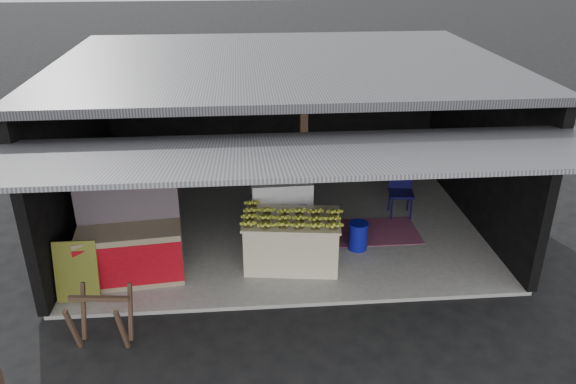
{
  "coord_description": "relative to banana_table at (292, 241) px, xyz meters",
  "views": [
    {
      "loc": [
        -0.66,
        -6.55,
        4.88
      ],
      "look_at": [
        0.02,
        1.56,
        1.1
      ],
      "focal_mm": 35.0,
      "sensor_mm": 36.0,
      "label": 1
    }
  ],
  "objects": [
    {
      "name": "banana_table",
      "position": [
        0.0,
        0.0,
        0.0
      ],
      "size": [
        1.6,
        1.11,
        0.82
      ],
      "rotation": [
        0.0,
        0.0,
        -0.13
      ],
      "color": "silver",
      "rests_on": "concrete_slab"
    },
    {
      "name": "neighbor_stall",
      "position": [
        -2.44,
        -0.22,
        0.06
      ],
      "size": [
        1.57,
        0.83,
        1.56
      ],
      "rotation": [
        0.0,
        0.0,
        0.1
      ],
      "color": "#998466",
      "rests_on": "concrete_slab"
    },
    {
      "name": "plastic_chair",
      "position": [
        2.17,
        1.61,
        0.13
      ],
      "size": [
        0.48,
        0.48,
        0.91
      ],
      "rotation": [
        0.0,
        0.0,
        -0.12
      ],
      "color": "#0C0B3C",
      "rests_on": "concrete_slab"
    },
    {
      "name": "concrete_slab",
      "position": [
        -0.04,
        1.42,
        -0.44
      ],
      "size": [
        7.0,
        5.0,
        0.06
      ],
      "primitive_type": "cube",
      "color": "gray",
      "rests_on": "ground"
    },
    {
      "name": "white_crate",
      "position": [
        -0.1,
        0.88,
        0.14
      ],
      "size": [
        1.01,
        0.7,
        1.1
      ],
      "rotation": [
        0.0,
        0.0,
        0.03
      ],
      "color": "white",
      "rests_on": "concrete_slab"
    },
    {
      "name": "banana_pile",
      "position": [
        -0.0,
        0.0,
        0.49
      ],
      "size": [
        1.47,
        1.0,
        0.16
      ],
      "primitive_type": null,
      "rotation": [
        0.0,
        0.0,
        -0.13
      ],
      "color": "yellow",
      "rests_on": "banana_table"
    },
    {
      "name": "magenta_rug",
      "position": [
        1.57,
        0.92,
        -0.41
      ],
      "size": [
        1.51,
        1.01,
        0.01
      ],
      "primitive_type": "cube",
      "rotation": [
        0.0,
        0.0,
        0.01
      ],
      "color": "#791A4B",
      "rests_on": "concrete_slab"
    },
    {
      "name": "sawhorse",
      "position": [
        -2.57,
        -1.66,
        0.0
      ],
      "size": [
        0.77,
        0.72,
        0.75
      ],
      "rotation": [
        0.0,
        0.0,
        -0.11
      ],
      "color": "#463023",
      "rests_on": "ground"
    },
    {
      "name": "ground",
      "position": [
        -0.04,
        -1.08,
        -0.47
      ],
      "size": [
        80.0,
        80.0,
        0.0
      ],
      "primitive_type": "plane",
      "color": "black",
      "rests_on": "ground"
    },
    {
      "name": "picture_frames",
      "position": [
        -0.2,
        3.82,
        1.46
      ],
      "size": [
        1.62,
        0.04,
        0.46
      ],
      "color": "black",
      "rests_on": "shophouse"
    },
    {
      "name": "water_barrel",
      "position": [
        1.14,
        0.37,
        -0.19
      ],
      "size": [
        0.31,
        0.31,
        0.45
      ],
      "primitive_type": "cylinder",
      "color": "#0D1398",
      "rests_on": "concrete_slab"
    },
    {
      "name": "shophouse",
      "position": [
        -0.04,
        1.74,
        1.63
      ],
      "size": [
        7.4,
        7.29,
        3.02
      ],
      "color": "black",
      "rests_on": "ground"
    },
    {
      "name": "green_signboard",
      "position": [
        -3.13,
        -0.68,
        0.04
      ],
      "size": [
        0.6,
        0.23,
        0.89
      ],
      "primitive_type": "cube",
      "rotation": [
        -0.22,
        0.0,
        0.0
      ],
      "color": "black",
      "rests_on": "concrete_slab"
    }
  ]
}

